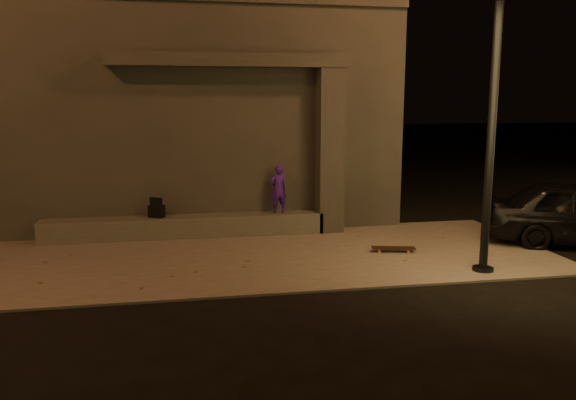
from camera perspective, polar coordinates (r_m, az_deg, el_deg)
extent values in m
plane|color=black|center=(8.93, -0.42, -9.20)|extent=(120.00, 120.00, 0.00)
cube|color=slate|center=(10.81, -2.28, -5.65)|extent=(11.00, 4.40, 0.04)
cube|color=#3A3835|center=(14.82, -8.75, 8.61)|extent=(9.00, 5.00, 5.20)
cube|color=#52504B|center=(12.35, -10.37, -2.65)|extent=(6.00, 0.55, 0.45)
cube|color=#3A3835|center=(12.51, 4.26, 4.96)|extent=(0.55, 0.55, 3.60)
cube|color=#3A3835|center=(12.17, -6.05, 13.93)|extent=(5.00, 0.70, 0.28)
imported|color=#401799|center=(12.37, -0.99, 1.11)|extent=(0.43, 0.33, 1.06)
cube|color=black|center=(12.29, -13.21, -1.12)|extent=(0.37, 0.31, 0.26)
cube|color=black|center=(12.25, -13.25, -0.11)|extent=(0.27, 0.15, 0.18)
cube|color=black|center=(11.14, 10.66, -4.80)|extent=(0.87, 0.40, 0.02)
cylinder|color=#B07746|center=(11.27, 12.01, -4.96)|extent=(0.06, 0.05, 0.06)
cylinder|color=#B07746|center=(11.12, 12.14, -5.17)|extent=(0.06, 0.05, 0.06)
cylinder|color=#B07746|center=(11.20, 9.17, -4.97)|extent=(0.06, 0.05, 0.06)
cylinder|color=#B07746|center=(11.04, 9.26, -5.18)|extent=(0.06, 0.05, 0.06)
cube|color=#99999E|center=(11.18, 12.08, -4.89)|extent=(0.09, 0.18, 0.02)
cube|color=#99999E|center=(11.11, 9.22, -4.90)|extent=(0.09, 0.18, 0.02)
cylinder|color=black|center=(9.99, 20.37, 13.20)|extent=(0.14, 0.14, 7.20)
cylinder|color=black|center=(10.38, 19.17, -6.72)|extent=(0.36, 0.36, 0.10)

